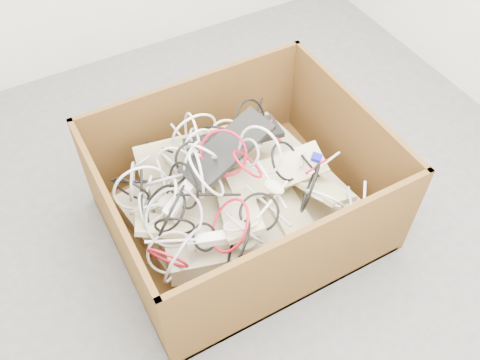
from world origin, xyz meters
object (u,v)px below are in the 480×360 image
vga_plug (317,157)px  power_strip_left (186,190)px  power_strip_right (216,239)px  cardboard_box (239,206)px

vga_plug → power_strip_left: bearing=-142.7°
power_strip_left → power_strip_right: size_ratio=1.08×
power_strip_left → vga_plug: power_strip_left is taller
power_strip_left → power_strip_right: (0.01, -0.25, -0.05)m
cardboard_box → vga_plug: (0.36, -0.07, 0.21)m
cardboard_box → power_strip_left: bearing=174.1°
cardboard_box → power_strip_left: (-0.24, 0.02, 0.24)m
power_strip_right → vga_plug: (0.59, 0.15, 0.03)m
cardboard_box → vga_plug: cardboard_box is taller
power_strip_right → vga_plug: bearing=26.4°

